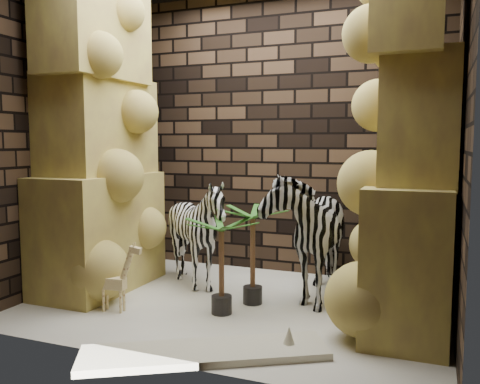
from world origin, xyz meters
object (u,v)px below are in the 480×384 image
at_px(palm_front, 253,255).
at_px(palm_back, 221,266).
at_px(zebra_right, 307,222).
at_px(surfboard, 205,353).
at_px(zebra_left, 197,239).
at_px(giraffe_toy, 113,276).

height_order(palm_front, palm_back, palm_front).
height_order(zebra_right, palm_front, zebra_right).
distance_m(palm_front, surfboard, 1.21).
relative_size(zebra_left, surfboard, 0.66).
relative_size(palm_front, surfboard, 0.53).
bearing_deg(zebra_left, surfboard, -68.15).
xyz_separation_m(zebra_left, giraffe_toy, (-0.35, -0.86, -0.18)).
bearing_deg(surfboard, zebra_left, 87.64).
bearing_deg(giraffe_toy, palm_back, 10.89).
xyz_separation_m(palm_back, surfboard, (0.23, -0.80, -0.38)).
bearing_deg(zebra_left, giraffe_toy, -118.39).
relative_size(zebra_right, palm_front, 1.58).
bearing_deg(zebra_right, palm_front, -137.46).
bearing_deg(giraffe_toy, zebra_right, 29.45).
xyz_separation_m(giraffe_toy, palm_back, (0.86, 0.28, 0.10)).
relative_size(zebra_right, zebra_left, 1.29).
bearing_deg(zebra_left, palm_back, -55.15).
distance_m(zebra_right, palm_front, 0.62).
distance_m(zebra_right, surfboard, 1.71).
bearing_deg(zebra_left, palm_front, -26.74).
height_order(zebra_left, palm_back, zebra_left).
xyz_separation_m(palm_front, palm_back, (-0.15, -0.34, -0.03)).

